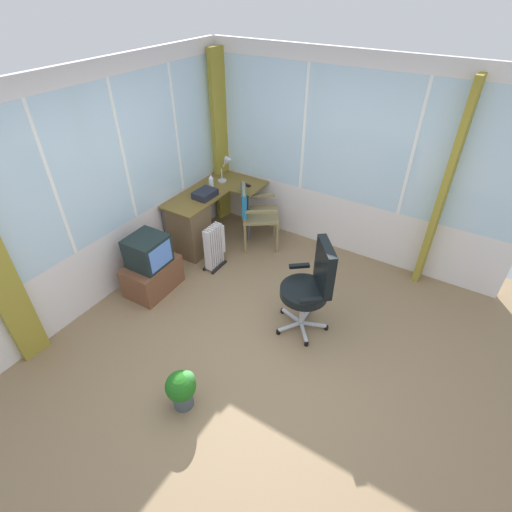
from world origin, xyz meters
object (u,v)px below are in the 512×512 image
spray_bottle (211,182)px  office_chair (313,283)px  tv_on_stand (151,267)px  tv_remote (246,185)px  desk (193,224)px  desk_lamp (227,165)px  wooden_armchair (252,209)px  potted_plant (182,388)px  space_heater (215,246)px  paper_tray (205,194)px

spray_bottle → office_chair: bearing=-115.3°
spray_bottle → tv_on_stand: bearing=-176.2°
tv_on_stand → spray_bottle: bearing=3.8°
tv_remote → spray_bottle: bearing=144.4°
desk → spray_bottle: bearing=-1.4°
desk_lamp → wooden_armchair: bearing=-115.0°
desk_lamp → potted_plant: 3.18m
desk → potted_plant: size_ratio=3.42×
tv_remote → space_heater: size_ratio=0.24×
wooden_armchair → potted_plant: bearing=-161.3°
paper_tray → space_heater: size_ratio=0.49×
office_chair → potted_plant: bearing=160.0°
space_heater → tv_remote: bearing=7.3°
tv_remote → office_chair: (-1.27, -1.63, -0.14)m
wooden_armchair → space_heater: 0.74m
office_chair → tv_remote: bearing=52.0°
potted_plant → office_chair: bearing=-20.0°
tv_remote → tv_on_stand: bearing=-178.8°
paper_tray → potted_plant: paper_tray is taller
desk → office_chair: size_ratio=1.30×
tv_on_stand → potted_plant: (-1.04, -1.35, -0.09)m
space_heater → desk_lamp: bearing=24.4°
spray_bottle → tv_on_stand: spray_bottle is taller
desk_lamp → tv_remote: bearing=-91.6°
wooden_armchair → space_heater: wooden_armchair is taller
tv_remote → paper_tray: 0.63m
spray_bottle → potted_plant: size_ratio=0.54×
paper_tray → potted_plant: (-2.17, -1.37, -0.55)m
spray_bottle → wooden_armchair: spray_bottle is taller
wooden_armchair → office_chair: 1.71m
desk_lamp → paper_tray: size_ratio=1.21×
tv_on_stand → office_chair: bearing=-77.0°
wooden_armchair → space_heater: bearing=168.9°
potted_plant → desk_lamp: bearing=27.0°
desk_lamp → wooden_armchair: (-0.26, -0.56, -0.41)m
paper_tray → office_chair: size_ratio=0.28×
desk → tv_on_stand: (-0.92, -0.10, -0.08)m
desk → potted_plant: (-1.95, -1.45, -0.17)m
tv_remote → tv_on_stand: (-1.71, 0.25, -0.43)m
desk → paper_tray: 0.45m
tv_remote → office_chair: bearing=-118.5°
wooden_armchair → tv_on_stand: size_ratio=1.17×
space_heater → potted_plant: size_ratio=1.52×
tv_remote → space_heater: bearing=-163.1°
spray_bottle → potted_plant: 2.87m
wooden_armchair → space_heater: size_ratio=1.43×
wooden_armchair → tv_on_stand: 1.56m
spray_bottle → potted_plant: (-2.40, -1.44, -0.61)m
desk → wooden_armchair: wooden_armchair is taller
tv_on_stand → desk_lamp: bearing=1.9°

